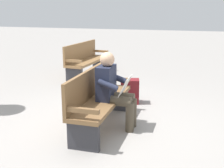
# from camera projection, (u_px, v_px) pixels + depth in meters

# --- Properties ---
(ground_plane) EXTENTS (40.00, 40.00, 0.00)m
(ground_plane) POSITION_uv_depth(u_px,v_px,m) (102.00, 127.00, 4.59)
(ground_plane) COLOR gray
(bench_near) EXTENTS (1.80, 0.49, 0.90)m
(bench_near) POSITION_uv_depth(u_px,v_px,m) (98.00, 98.00, 4.49)
(bench_near) COLOR brown
(bench_near) RESTS_ON ground
(person_seated) EXTENTS (0.57, 0.57, 1.18)m
(person_seated) POSITION_uv_depth(u_px,v_px,m) (113.00, 88.00, 4.42)
(person_seated) COLOR #1E2338
(person_seated) RESTS_ON ground
(backpack) EXTENTS (0.36, 0.40, 0.47)m
(backpack) POSITION_uv_depth(u_px,v_px,m) (130.00, 91.00, 5.68)
(backpack) COLOR maroon
(backpack) RESTS_ON ground
(bench_far) EXTENTS (1.83, 0.61, 0.90)m
(bench_far) POSITION_uv_depth(u_px,v_px,m) (86.00, 59.00, 7.81)
(bench_far) COLOR olive
(bench_far) RESTS_ON ground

